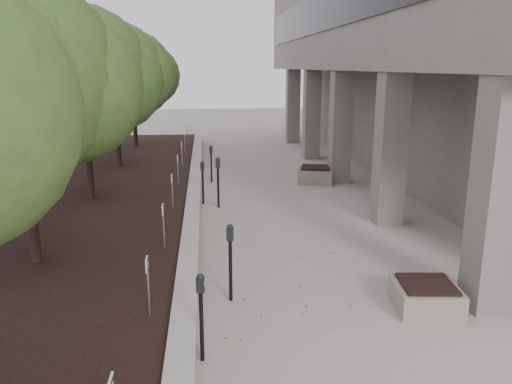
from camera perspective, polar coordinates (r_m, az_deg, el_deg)
ground at (r=7.96m, az=5.68°, el=-17.23°), size 90.00×90.00×0.00m
retaining_wall at (r=16.14m, az=-6.99°, el=0.04°), size 0.39×26.00×0.50m
planting_bed at (r=16.65m, az=-19.73°, el=-0.44°), size 7.00×26.00×0.40m
crabapple_tree_2 at (r=10.28m, az=-25.07°, el=7.13°), size 4.60×4.00×5.44m
crabapple_tree_3 at (r=15.08m, az=-18.93°, el=9.47°), size 4.60×4.00×5.44m
crabapple_tree_4 at (r=19.97m, az=-15.74°, el=10.64°), size 4.60×4.00×5.44m
crabapple_tree_5 at (r=24.91m, az=-13.80°, el=11.32°), size 4.60×4.00×5.44m
parking_sign_2 at (r=7.91m, az=-12.13°, el=-10.50°), size 0.04×0.22×0.96m
parking_sign_3 at (r=10.70m, az=-10.44°, el=-3.85°), size 0.04×0.22×0.96m
parking_sign_4 at (r=13.59m, az=-9.47°, el=0.02°), size 0.04×0.22×0.96m
parking_sign_5 at (r=16.51m, az=-8.85°, el=2.52°), size 0.04×0.22×0.96m
parking_sign_6 at (r=19.45m, az=-8.41°, el=4.27°), size 0.04×0.22×0.96m
parking_sign_7 at (r=22.42m, az=-8.08°, el=5.56°), size 0.04×0.22×0.96m
parking_sign_8 at (r=25.39m, az=-7.83°, el=6.55°), size 0.04×0.22×0.96m
parking_meter_1 at (r=9.05m, az=-2.92°, el=-8.03°), size 0.16×0.12×1.45m
parking_meter_2 at (r=7.36m, az=-6.22°, el=-14.00°), size 0.15×0.11×1.35m
parking_meter_3 at (r=15.03m, az=-4.32°, el=1.09°), size 0.17×0.14×1.53m
parking_meter_4 at (r=15.48m, az=-6.06°, el=1.06°), size 0.15×0.12×1.34m
parking_meter_5 at (r=18.38m, az=-5.10°, el=3.20°), size 0.15×0.12×1.37m
planter_front at (r=9.40m, az=18.72°, el=-11.09°), size 1.17×1.17×0.50m
planter_back at (r=18.56m, az=6.76°, el=2.00°), size 1.51×1.51×0.57m
berry_scatter at (r=12.43m, az=0.71°, el=-5.28°), size 3.30×14.10×0.02m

